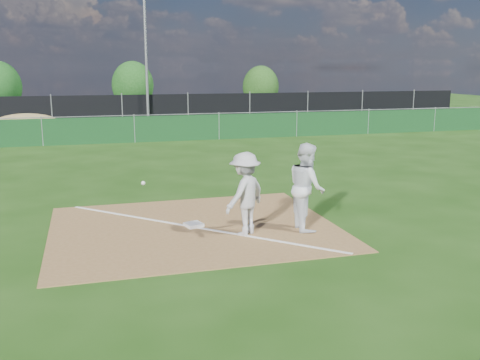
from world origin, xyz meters
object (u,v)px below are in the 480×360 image
light_pole (146,57)px  car_right (163,109)px  first_base (194,225)px  tree_mid (133,85)px  play_at_first (245,194)px  runner (307,187)px  car_mid (119,107)px  tree_right (261,87)px  car_left (51,107)px

light_pole → car_right: bearing=71.6°
first_base → tree_mid: size_ratio=0.09×
play_at_first → runner: runner is taller
runner → car_mid: size_ratio=0.42×
play_at_first → runner: (1.37, 0.04, 0.06)m
runner → car_right: (0.76, 27.05, -0.33)m
light_pole → tree_right: light_pole is taller
runner → tree_right: bearing=-11.2°
car_right → tree_mid: size_ratio=1.04×
car_left → car_right: size_ratio=1.19×
tree_mid → runner: bearing=-88.9°
light_pole → first_base: (-1.50, -21.63, -3.94)m
car_left → runner: bearing=-159.6°
car_right → tree_mid: bearing=30.9°
first_base → car_left: size_ratio=0.07×
light_pole → play_at_first: size_ratio=2.94×
tree_right → car_right: bearing=-147.9°
car_right → tree_mid: tree_mid is taller
first_base → car_right: (3.04, 26.27, 0.55)m
tree_right → light_pole: bearing=-135.7°
car_left → car_mid: (4.36, -0.69, -0.09)m
first_base → light_pole: bearing=86.0°
car_mid → tree_mid: (1.58, 6.64, 1.28)m
play_at_first → runner: size_ratio=1.47×
car_left → car_right: (7.35, -0.89, -0.23)m
light_pole → car_left: light_pole is taller
runner → tree_right: tree_right is taller
car_left → tree_right: (16.33, 4.75, 1.00)m
light_pole → play_at_first: bearing=-91.5°
car_right → tree_right: (8.98, 5.64, 1.23)m
first_base → play_at_first: 1.48m
runner → car_left: size_ratio=0.38×
play_at_first → car_right: bearing=85.5°
light_pole → car_right: (1.54, 4.64, -3.40)m
runner → car_left: runner is taller
play_at_first → tree_right: tree_right is taller
first_base → runner: bearing=-18.9°
tree_right → runner: bearing=-106.6°
tree_mid → light_pole: bearing=-90.7°
runner → tree_mid: size_ratio=0.47×
first_base → car_right: car_right is taller
car_left → first_base: bearing=-163.9°
tree_right → car_mid: bearing=-155.6°
car_mid → light_pole: bearing=-170.5°
tree_mid → tree_right: size_ratio=1.10×
tree_mid → car_mid: bearing=-103.4°
light_pole → first_base: size_ratio=23.12×
light_pole → car_right: size_ratio=1.96×
runner → car_mid: 27.34m
tree_mid → car_left: bearing=-135.0°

